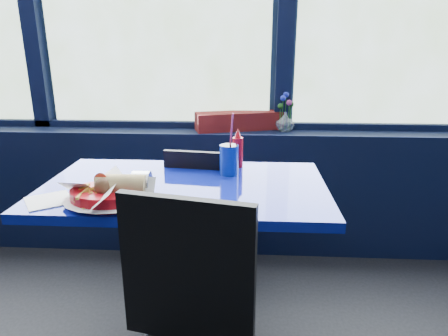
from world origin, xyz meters
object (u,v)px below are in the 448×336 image
(food_basket, at_px, (111,193))
(ketchup_bottle, at_px, (238,150))
(flower_vase, at_px, (285,119))
(planter_box, at_px, (240,121))
(chair_near_back, at_px, (201,212))
(soda_cup, at_px, (229,159))
(near_table, at_px, (186,223))

(food_basket, bearing_deg, ketchup_bottle, 70.23)
(flower_vase, distance_m, food_basket, 1.32)
(planter_box, height_order, food_basket, planter_box)
(chair_near_back, height_order, planter_box, planter_box)
(ketchup_bottle, height_order, soda_cup, soda_cup)
(near_table, distance_m, planter_box, 0.97)
(chair_near_back, bearing_deg, flower_vase, -123.57)
(flower_vase, distance_m, soda_cup, 0.79)
(food_basket, bearing_deg, soda_cup, 64.81)
(near_table, bearing_deg, planter_box, 76.46)
(ketchup_bottle, bearing_deg, flower_vase, 65.45)
(near_table, relative_size, planter_box, 2.14)
(chair_near_back, bearing_deg, ketchup_bottle, 168.46)
(near_table, bearing_deg, soda_cup, 39.07)
(chair_near_back, relative_size, flower_vase, 3.48)
(chair_near_back, height_order, ketchup_bottle, ketchup_bottle)
(flower_vase, bearing_deg, chair_near_back, -130.66)
(ketchup_bottle, bearing_deg, near_table, -129.63)
(chair_near_back, bearing_deg, food_basket, 70.77)
(flower_vase, relative_size, soda_cup, 0.83)
(near_table, height_order, chair_near_back, chair_near_back)
(food_basket, distance_m, soda_cup, 0.57)
(soda_cup, bearing_deg, food_basket, -138.89)
(chair_near_back, relative_size, soda_cup, 2.88)
(near_table, distance_m, ketchup_bottle, 0.43)
(chair_near_back, height_order, soda_cup, soda_cup)
(planter_box, relative_size, ketchup_bottle, 2.92)
(flower_vase, bearing_deg, planter_box, 173.95)
(chair_near_back, distance_m, planter_box, 0.71)
(planter_box, distance_m, ketchup_bottle, 0.64)
(ketchup_bottle, distance_m, soda_cup, 0.12)
(ketchup_bottle, bearing_deg, chair_near_back, 161.38)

